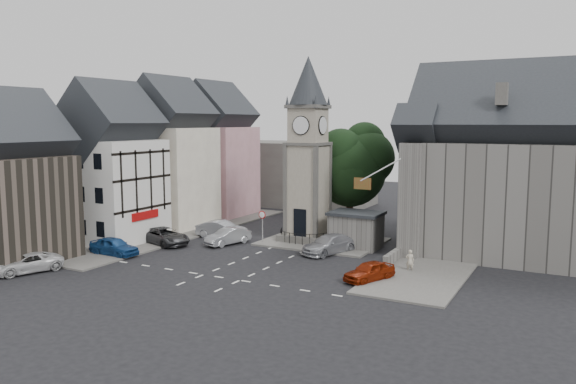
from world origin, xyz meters
The scene contains 25 objects.
ground centered at (0.00, 0.00, 0.00)m, with size 120.00×120.00×0.00m, color black.
pavement_west centered at (-12.50, 6.00, 0.07)m, with size 6.00×30.00×0.14m, color #595651.
pavement_east centered at (12.00, 8.00, 0.07)m, with size 6.00×26.00×0.14m, color #595651.
central_island centered at (1.50, 8.00, 0.08)m, with size 10.00×8.00×0.16m, color #595651.
road_markings centered at (0.00, -5.50, 0.01)m, with size 20.00×8.00×0.01m, color silver.
clock_tower centered at (0.00, 7.99, 8.12)m, with size 4.86×4.86×16.25m.
stone_shelter centered at (4.80, 7.50, 1.55)m, with size 4.30×3.30×3.08m.
town_tree centered at (2.00, 13.00, 6.97)m, with size 7.20×7.20×10.80m.
warning_sign_post centered at (-3.20, 5.43, 2.03)m, with size 0.70×0.19×2.85m.
terrace_pink centered at (-15.50, 16.00, 6.58)m, with size 8.10×7.60×12.80m.
terrace_cream centered at (-15.50, 8.00, 6.58)m, with size 8.10×7.60×12.80m.
terrace_tudor centered at (-15.50, 0.00, 6.19)m, with size 8.10×7.60×12.00m.
building_sw_stone centered at (-17.00, -9.00, 5.35)m, with size 8.60×7.60×10.40m.
backdrop_west centered at (-12.00, 28.00, 4.00)m, with size 20.00×10.00×8.00m, color #4C4944.
east_building centered at (15.59, 11.00, 6.26)m, with size 14.40×11.40×12.60m.
east_boundary_wall centered at (9.20, 10.00, 0.45)m, with size 0.40×16.00×0.90m, color #5D5B56.
flagpole centered at (8.00, 4.00, 7.00)m, with size 3.68×0.10×2.74m.
car_west_blue centered at (-11.23, -4.20, 0.74)m, with size 1.74×4.34×1.48m, color navy.
car_west_silver centered at (-7.56, 5.52, 0.79)m, with size 1.67×4.80×1.58m, color #A5A7AD.
car_west_grey centered at (-10.40, 0.86, 0.73)m, with size 2.41×5.23×1.45m, color #2D2D2F.
car_island_silver centered at (-5.50, 3.44, 0.70)m, with size 1.49×4.28×1.41m, color #96999E.
car_island_east centered at (3.66, 4.50, 0.75)m, with size 2.10×5.18×1.50m, color #A2A4AA.
car_east_red centered at (9.24, -1.51, 0.66)m, with size 1.57×3.89×1.33m, color maroon.
van_sw_white centered at (-12.94, -10.88, 0.67)m, with size 2.22×4.81×1.34m, color silver.
pedestrian centered at (11.00, 2.00, 0.81)m, with size 0.59×0.39×1.61m, color #C0B69F.
Camera 1 is at (21.58, -36.39, 10.61)m, focal length 35.00 mm.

